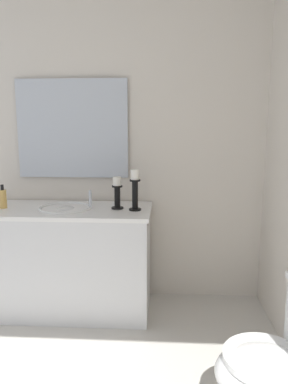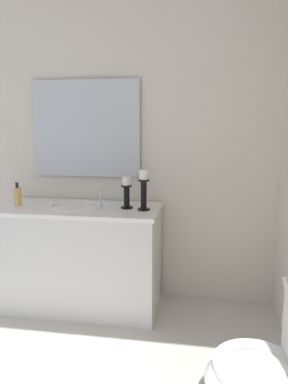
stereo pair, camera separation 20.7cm
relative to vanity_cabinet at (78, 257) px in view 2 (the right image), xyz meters
The scene contains 8 objects.
wall_left 0.90m from the vanity_cabinet, 149.58° to the left, with size 0.04×2.76×2.45m, color silver.
vanity_cabinet is the anchor object (origin of this frame).
sink_basin 0.37m from the vanity_cabinet, 90.00° to the left, with size 0.40×0.40×0.24m.
mirror 1.04m from the vanity_cabinet, behind, with size 0.02×0.90×0.78m, color silver.
candle_holder_tall 0.78m from the vanity_cabinet, 86.85° to the left, with size 0.09×0.09×0.30m.
candle_holder_short 0.67m from the vanity_cabinet, 91.61° to the left, with size 0.09×0.09×0.24m.
soap_bottle 0.68m from the vanity_cabinet, 88.00° to the right, with size 0.06×0.06×0.18m.
toilet 1.72m from the vanity_cabinet, 48.39° to the left, with size 0.39×0.54×0.75m.
Camera 2 is at (1.65, 0.77, 1.45)m, focal length 34.43 mm.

